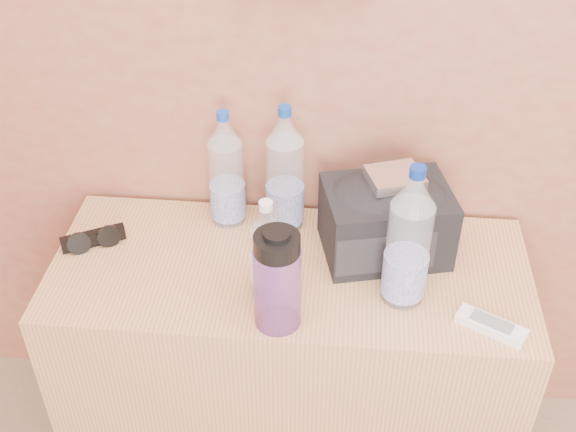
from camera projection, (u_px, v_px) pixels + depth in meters
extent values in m
cube|color=tan|center=(289.00, 367.00, 1.87)|extent=(1.11, 0.46, 0.69)
cylinder|color=silver|center=(226.00, 175.00, 1.73)|extent=(0.08, 0.08, 0.27)
cylinder|color=#1442BE|center=(223.00, 116.00, 1.63)|extent=(0.03, 0.03, 0.02)
cylinder|color=silver|center=(285.00, 175.00, 1.71)|extent=(0.09, 0.09, 0.29)
cylinder|color=#103D9F|center=(285.00, 111.00, 1.60)|extent=(0.03, 0.03, 0.02)
cylinder|color=silver|center=(408.00, 244.00, 1.50)|extent=(0.09, 0.09, 0.30)
cylinder|color=navy|center=(418.00, 172.00, 1.39)|extent=(0.03, 0.03, 0.02)
cylinder|color=silver|center=(267.00, 256.00, 1.53)|extent=(0.07, 0.07, 0.22)
cylinder|color=white|center=(266.00, 206.00, 1.45)|extent=(0.03, 0.03, 0.02)
cylinder|color=#804098|center=(277.00, 287.00, 1.47)|extent=(0.10, 0.10, 0.19)
cylinder|color=black|center=(277.00, 242.00, 1.40)|extent=(0.09, 0.09, 0.05)
cube|color=silver|center=(491.00, 326.00, 1.50)|extent=(0.15, 0.11, 0.02)
cube|color=silver|center=(395.00, 178.00, 1.59)|extent=(0.14, 0.13, 0.02)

